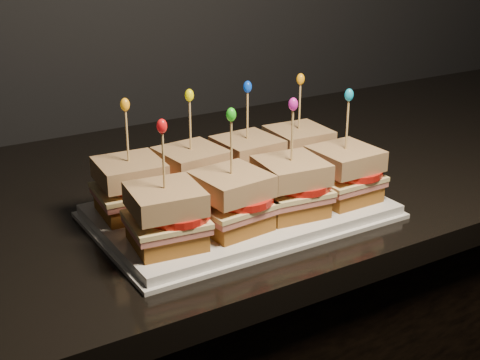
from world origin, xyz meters
TOP-DOWN VIEW (x-y plane):
  - granite_slab at (0.17, 1.67)m, footprint 2.32×0.67m
  - platter at (0.03, 1.52)m, footprint 0.38×0.24m
  - platter_rim at (0.03, 1.52)m, footprint 0.39×0.25m
  - sandwich_0_bread_bot at (-0.10, 1.57)m, footprint 0.09×0.09m
  - sandwich_0_ham at (-0.10, 1.57)m, footprint 0.09×0.09m
  - sandwich_0_cheese at (-0.10, 1.57)m, footprint 0.10×0.09m
  - sandwich_0_tomato at (-0.09, 1.57)m, footprint 0.08×0.08m
  - sandwich_0_bread_top at (-0.10, 1.57)m, footprint 0.09×0.09m
  - sandwich_0_pick at (-0.10, 1.57)m, footprint 0.00×0.00m
  - sandwich_0_frill at (-0.10, 1.57)m, footprint 0.01×0.01m
  - sandwich_1_bread_bot at (-0.01, 1.57)m, footprint 0.09×0.09m
  - sandwich_1_ham at (-0.01, 1.57)m, footprint 0.09×0.09m
  - sandwich_1_cheese at (-0.01, 1.57)m, footprint 0.10×0.09m
  - sandwich_1_tomato at (-0.00, 1.57)m, footprint 0.08×0.08m
  - sandwich_1_bread_top at (-0.01, 1.57)m, footprint 0.09×0.09m
  - sandwich_1_pick at (-0.01, 1.57)m, footprint 0.00×0.00m
  - sandwich_1_frill at (-0.01, 1.57)m, footprint 0.01×0.01m
  - sandwich_2_bread_bot at (0.08, 1.57)m, footprint 0.08×0.08m
  - sandwich_2_ham at (0.08, 1.57)m, footprint 0.09×0.09m
  - sandwich_2_cheese at (0.08, 1.57)m, footprint 0.09×0.09m
  - sandwich_2_tomato at (0.09, 1.57)m, footprint 0.08×0.08m
  - sandwich_2_bread_top at (0.08, 1.57)m, footprint 0.09×0.09m
  - sandwich_2_pick at (0.08, 1.57)m, footprint 0.00×0.00m
  - sandwich_2_frill at (0.08, 1.57)m, footprint 0.01×0.01m
  - sandwich_3_bread_bot at (0.17, 1.57)m, footprint 0.08×0.08m
  - sandwich_3_ham at (0.17, 1.57)m, footprint 0.09×0.09m
  - sandwich_3_cheese at (0.17, 1.57)m, footprint 0.09×0.09m
  - sandwich_3_tomato at (0.18, 1.57)m, footprint 0.08×0.08m
  - sandwich_3_bread_top at (0.17, 1.57)m, footprint 0.09×0.09m
  - sandwich_3_pick at (0.17, 1.57)m, footprint 0.00×0.00m
  - sandwich_3_frill at (0.17, 1.57)m, footprint 0.01×0.01m
  - sandwich_4_bread_bot at (-0.10, 1.47)m, footprint 0.09×0.09m
  - sandwich_4_ham at (-0.10, 1.47)m, footprint 0.10×0.09m
  - sandwich_4_cheese at (-0.10, 1.47)m, footprint 0.10×0.10m
  - sandwich_4_tomato at (-0.09, 1.46)m, footprint 0.08×0.08m
  - sandwich_4_bread_top at (-0.10, 1.47)m, footprint 0.09×0.09m
  - sandwich_4_pick at (-0.10, 1.47)m, footprint 0.00×0.00m
  - sandwich_4_frill at (-0.10, 1.47)m, footprint 0.01×0.01m
  - sandwich_5_bread_bot at (-0.01, 1.47)m, footprint 0.09×0.09m
  - sandwich_5_ham at (-0.01, 1.47)m, footprint 0.10×0.09m
  - sandwich_5_cheese at (-0.01, 1.47)m, footprint 0.10×0.09m
  - sandwich_5_tomato at (-0.00, 1.46)m, footprint 0.08×0.08m
  - sandwich_5_bread_top at (-0.01, 1.47)m, footprint 0.09×0.09m
  - sandwich_5_pick at (-0.01, 1.47)m, footprint 0.00×0.00m
  - sandwich_5_frill at (-0.01, 1.47)m, footprint 0.01×0.01m
  - sandwich_6_bread_bot at (0.08, 1.47)m, footprint 0.09×0.09m
  - sandwich_6_ham at (0.08, 1.47)m, footprint 0.10×0.09m
  - sandwich_6_cheese at (0.08, 1.47)m, footprint 0.10×0.10m
  - sandwich_6_tomato at (0.09, 1.46)m, footprint 0.08×0.08m
  - sandwich_6_bread_top at (0.08, 1.47)m, footprint 0.09×0.09m
  - sandwich_6_pick at (0.08, 1.47)m, footprint 0.00×0.00m
  - sandwich_6_frill at (0.08, 1.47)m, footprint 0.01×0.01m
  - sandwich_7_bread_bot at (0.17, 1.47)m, footprint 0.08×0.08m
  - sandwich_7_ham at (0.17, 1.47)m, footprint 0.09×0.09m
  - sandwich_7_cheese at (0.17, 1.47)m, footprint 0.09×0.09m
  - sandwich_7_tomato at (0.18, 1.46)m, footprint 0.08×0.08m
  - sandwich_7_bread_top at (0.17, 1.47)m, footprint 0.08×0.08m
  - sandwich_7_pick at (0.17, 1.47)m, footprint 0.00×0.00m
  - sandwich_7_frill at (0.17, 1.47)m, footprint 0.01×0.01m

SIDE VIEW (x-z plane):
  - granite_slab at x=0.17m, z-range 0.84..0.87m
  - platter_rim at x=0.03m, z-range 0.87..0.88m
  - platter at x=0.03m, z-range 0.87..0.89m
  - sandwich_0_bread_bot at x=-0.10m, z-range 0.89..0.91m
  - sandwich_1_bread_bot at x=-0.01m, z-range 0.89..0.91m
  - sandwich_2_bread_bot at x=0.08m, z-range 0.89..0.91m
  - sandwich_3_bread_bot at x=0.17m, z-range 0.89..0.91m
  - sandwich_4_bread_bot at x=-0.10m, z-range 0.89..0.91m
  - sandwich_5_bread_bot at x=-0.01m, z-range 0.89..0.91m
  - sandwich_6_bread_bot at x=0.08m, z-range 0.89..0.91m
  - sandwich_7_bread_bot at x=0.17m, z-range 0.89..0.91m
  - sandwich_0_ham at x=-0.10m, z-range 0.91..0.92m
  - sandwich_1_ham at x=-0.01m, z-range 0.91..0.92m
  - sandwich_2_ham at x=0.08m, z-range 0.91..0.92m
  - sandwich_3_ham at x=0.17m, z-range 0.91..0.92m
  - sandwich_4_ham at x=-0.10m, z-range 0.91..0.92m
  - sandwich_5_ham at x=-0.01m, z-range 0.91..0.92m
  - sandwich_6_ham at x=0.08m, z-range 0.91..0.92m
  - sandwich_7_ham at x=0.17m, z-range 0.91..0.92m
  - sandwich_0_cheese at x=-0.10m, z-range 0.92..0.93m
  - sandwich_1_cheese at x=-0.01m, z-range 0.92..0.93m
  - sandwich_2_cheese at x=0.08m, z-range 0.92..0.93m
  - sandwich_3_cheese at x=0.17m, z-range 0.92..0.93m
  - sandwich_4_cheese at x=-0.10m, z-range 0.92..0.93m
  - sandwich_5_cheese at x=-0.01m, z-range 0.92..0.93m
  - sandwich_6_cheese at x=0.08m, z-range 0.92..0.93m
  - sandwich_7_cheese at x=0.17m, z-range 0.92..0.93m
  - sandwich_0_tomato at x=-0.09m, z-range 0.93..0.94m
  - sandwich_1_tomato at x=0.00m, z-range 0.93..0.94m
  - sandwich_2_tomato at x=0.09m, z-range 0.93..0.94m
  - sandwich_3_tomato at x=0.18m, z-range 0.93..0.94m
  - sandwich_4_tomato at x=-0.09m, z-range 0.93..0.94m
  - sandwich_5_tomato at x=0.00m, z-range 0.93..0.94m
  - sandwich_6_tomato at x=0.09m, z-range 0.93..0.94m
  - sandwich_7_tomato at x=0.18m, z-range 0.93..0.94m
  - sandwich_0_bread_top at x=-0.10m, z-range 0.94..0.96m
  - sandwich_1_bread_top at x=-0.01m, z-range 0.94..0.96m
  - sandwich_2_bread_top at x=0.08m, z-range 0.94..0.96m
  - sandwich_3_bread_top at x=0.17m, z-range 0.94..0.96m
  - sandwich_4_bread_top at x=-0.10m, z-range 0.94..0.96m
  - sandwich_5_bread_top at x=-0.01m, z-range 0.94..0.96m
  - sandwich_6_bread_top at x=0.08m, z-range 0.94..0.96m
  - sandwich_7_bread_top at x=0.17m, z-range 0.94..0.96m
  - sandwich_0_pick at x=-0.10m, z-range 0.95..1.04m
  - sandwich_1_pick at x=-0.01m, z-range 0.95..1.04m
  - sandwich_2_pick at x=0.08m, z-range 0.95..1.04m
  - sandwich_3_pick at x=0.17m, z-range 0.95..1.04m
  - sandwich_4_pick at x=-0.10m, z-range 0.95..1.04m
  - sandwich_5_pick at x=-0.01m, z-range 0.95..1.04m
  - sandwich_6_pick at x=0.08m, z-range 0.95..1.04m
  - sandwich_7_pick at x=0.17m, z-range 0.95..1.04m
  - sandwich_0_frill at x=-0.10m, z-range 1.03..1.05m
  - sandwich_1_frill at x=-0.01m, z-range 1.03..1.05m
  - sandwich_2_frill at x=0.08m, z-range 1.03..1.05m
  - sandwich_3_frill at x=0.17m, z-range 1.03..1.05m
  - sandwich_4_frill at x=-0.10m, z-range 1.03..1.05m
  - sandwich_5_frill at x=-0.01m, z-range 1.03..1.05m
  - sandwich_6_frill at x=0.08m, z-range 1.03..1.05m
  - sandwich_7_frill at x=0.17m, z-range 1.03..1.05m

